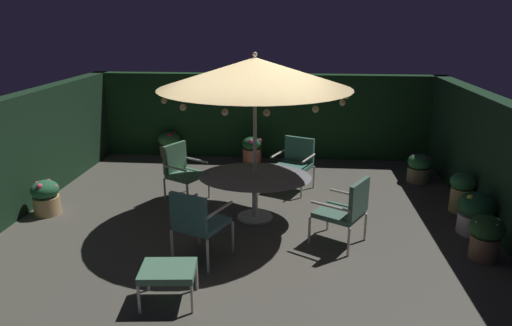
{
  "coord_description": "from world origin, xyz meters",
  "views": [
    {
      "loc": [
        0.7,
        -6.28,
        3.01
      ],
      "look_at": [
        0.1,
        0.48,
        0.86
      ],
      "focal_mm": 32.03,
      "sensor_mm": 36.0,
      "label": 1
    }
  ],
  "objects_px": {
    "patio_dining_table": "(255,182)",
    "potted_plant_right_near": "(46,197)",
    "patio_chair_northeast": "(295,160)",
    "potted_plant_back_center": "(486,236)",
    "patio_chair_north": "(346,208)",
    "potted_plant_left_far": "(476,212)",
    "patio_chair_southeast": "(197,220)",
    "potted_plant_left_near": "(252,149)",
    "ottoman_footrest": "(168,272)",
    "potted_plant_right_far": "(419,167)",
    "potted_plant_back_right": "(169,144)",
    "potted_plant_front_corner": "(462,190)",
    "patio_umbrella": "(255,73)",
    "patio_chair_east": "(182,168)"
  },
  "relations": [
    {
      "from": "patio_dining_table",
      "to": "potted_plant_right_near",
      "type": "xyz_separation_m",
      "value": [
        -3.34,
        -0.13,
        -0.31
      ]
    },
    {
      "from": "patio_chair_northeast",
      "to": "potted_plant_back_center",
      "type": "relative_size",
      "value": 1.56
    },
    {
      "from": "patio_chair_north",
      "to": "potted_plant_left_far",
      "type": "distance_m",
      "value": 2.02
    },
    {
      "from": "patio_chair_southeast",
      "to": "potted_plant_left_near",
      "type": "distance_m",
      "value": 4.28
    },
    {
      "from": "patio_chair_north",
      "to": "ottoman_footrest",
      "type": "height_order",
      "value": "patio_chair_north"
    },
    {
      "from": "potted_plant_right_far",
      "to": "potted_plant_back_right",
      "type": "xyz_separation_m",
      "value": [
        -5.21,
        1.19,
        0.02
      ]
    },
    {
      "from": "patio_dining_table",
      "to": "potted_plant_front_corner",
      "type": "relative_size",
      "value": 2.66
    },
    {
      "from": "ottoman_footrest",
      "to": "potted_plant_back_center",
      "type": "bearing_deg",
      "value": 18.52
    },
    {
      "from": "patio_dining_table",
      "to": "patio_umbrella",
      "type": "xyz_separation_m",
      "value": [
        0.0,
        0.0,
        1.66
      ]
    },
    {
      "from": "patio_dining_table",
      "to": "patio_chair_east",
      "type": "height_order",
      "value": "patio_chair_east"
    },
    {
      "from": "patio_dining_table",
      "to": "patio_umbrella",
      "type": "distance_m",
      "value": 1.66
    },
    {
      "from": "patio_dining_table",
      "to": "potted_plant_back_right",
      "type": "height_order",
      "value": "patio_dining_table"
    },
    {
      "from": "patio_dining_table",
      "to": "potted_plant_right_near",
      "type": "height_order",
      "value": "patio_dining_table"
    },
    {
      "from": "potted_plant_front_corner",
      "to": "patio_chair_north",
      "type": "bearing_deg",
      "value": -146.22
    },
    {
      "from": "potted_plant_back_center",
      "to": "potted_plant_right_far",
      "type": "distance_m",
      "value": 2.98
    },
    {
      "from": "ottoman_footrest",
      "to": "patio_chair_north",
      "type": "bearing_deg",
      "value": 36.59
    },
    {
      "from": "potted_plant_back_center",
      "to": "potted_plant_left_near",
      "type": "bearing_deg",
      "value": 131.27
    },
    {
      "from": "patio_chair_north",
      "to": "potted_plant_left_far",
      "type": "relative_size",
      "value": 1.56
    },
    {
      "from": "potted_plant_left_far",
      "to": "potted_plant_back_center",
      "type": "bearing_deg",
      "value": -101.72
    },
    {
      "from": "patio_umbrella",
      "to": "patio_chair_northeast",
      "type": "height_order",
      "value": "patio_umbrella"
    },
    {
      "from": "potted_plant_right_far",
      "to": "potted_plant_left_far",
      "type": "xyz_separation_m",
      "value": [
        0.27,
        -2.19,
        0.03
      ]
    },
    {
      "from": "patio_chair_east",
      "to": "patio_chair_southeast",
      "type": "distance_m",
      "value": 2.24
    },
    {
      "from": "patio_chair_northeast",
      "to": "potted_plant_right_near",
      "type": "xyz_separation_m",
      "value": [
        -3.96,
        -1.52,
        -0.25
      ]
    },
    {
      "from": "potted_plant_back_center",
      "to": "potted_plant_left_far",
      "type": "relative_size",
      "value": 0.97
    },
    {
      "from": "patio_chair_north",
      "to": "potted_plant_right_near",
      "type": "bearing_deg",
      "value": 172.18
    },
    {
      "from": "patio_dining_table",
      "to": "potted_plant_right_far",
      "type": "distance_m",
      "value": 3.58
    },
    {
      "from": "patio_chair_northeast",
      "to": "potted_plant_left_near",
      "type": "bearing_deg",
      "value": 122.32
    },
    {
      "from": "patio_chair_northeast",
      "to": "ottoman_footrest",
      "type": "height_order",
      "value": "patio_chair_northeast"
    },
    {
      "from": "patio_umbrella",
      "to": "patio_chair_northeast",
      "type": "relative_size",
      "value": 3.02
    },
    {
      "from": "patio_chair_east",
      "to": "potted_plant_left_near",
      "type": "relative_size",
      "value": 1.63
    },
    {
      "from": "patio_umbrella",
      "to": "potted_plant_left_far",
      "type": "distance_m",
      "value": 3.79
    },
    {
      "from": "patio_chair_north",
      "to": "potted_plant_back_center",
      "type": "distance_m",
      "value": 1.8
    },
    {
      "from": "patio_chair_southeast",
      "to": "potted_plant_right_far",
      "type": "xyz_separation_m",
      "value": [
        3.58,
        3.35,
        -0.29
      ]
    },
    {
      "from": "patio_chair_north",
      "to": "potted_plant_front_corner",
      "type": "height_order",
      "value": "patio_chair_north"
    },
    {
      "from": "potted_plant_left_far",
      "to": "patio_chair_northeast",
      "type": "bearing_deg",
      "value": 148.43
    },
    {
      "from": "patio_chair_northeast",
      "to": "potted_plant_right_near",
      "type": "distance_m",
      "value": 4.25
    },
    {
      "from": "patio_chair_north",
      "to": "potted_plant_left_near",
      "type": "distance_m",
      "value": 4.0
    },
    {
      "from": "patio_dining_table",
      "to": "patio_chair_southeast",
      "type": "relative_size",
      "value": 1.77
    },
    {
      "from": "potted_plant_left_far",
      "to": "potted_plant_back_right",
      "type": "bearing_deg",
      "value": 148.36
    },
    {
      "from": "potted_plant_left_near",
      "to": "potted_plant_left_far",
      "type": "relative_size",
      "value": 0.95
    },
    {
      "from": "patio_chair_northeast",
      "to": "patio_chair_southeast",
      "type": "distance_m",
      "value": 3.04
    },
    {
      "from": "potted_plant_back_right",
      "to": "potted_plant_back_center",
      "type": "bearing_deg",
      "value": -38.05
    },
    {
      "from": "patio_chair_north",
      "to": "ottoman_footrest",
      "type": "bearing_deg",
      "value": -143.41
    },
    {
      "from": "patio_dining_table",
      "to": "potted_plant_right_near",
      "type": "relative_size",
      "value": 3.06
    },
    {
      "from": "potted_plant_right_near",
      "to": "potted_plant_front_corner",
      "type": "height_order",
      "value": "potted_plant_front_corner"
    },
    {
      "from": "potted_plant_right_far",
      "to": "patio_chair_north",
      "type": "bearing_deg",
      "value": -121.36
    },
    {
      "from": "patio_umbrella",
      "to": "potted_plant_right_far",
      "type": "relative_size",
      "value": 5.07
    },
    {
      "from": "patio_chair_east",
      "to": "patio_chair_northeast",
      "type": "bearing_deg",
      "value": 18.8
    },
    {
      "from": "patio_chair_north",
      "to": "potted_plant_front_corner",
      "type": "relative_size",
      "value": 1.48
    },
    {
      "from": "patio_umbrella",
      "to": "potted_plant_back_right",
      "type": "height_order",
      "value": "patio_umbrella"
    }
  ]
}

